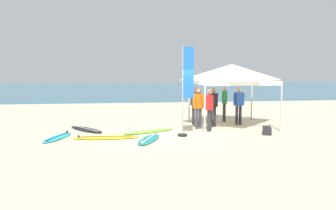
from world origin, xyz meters
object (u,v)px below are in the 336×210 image
object	(u,v)px
surfboard_black	(86,129)
person_green	(224,101)
banner_flag	(186,95)
person_grey	(195,103)
person_blue	(239,103)
person_red	(210,107)
surfboard_teal	(149,139)
surfboard_cyan	(58,137)
surfboard_yellow	(106,137)
gear_bag_near_tent	(267,131)
person_orange	(199,106)
canopy_tent	(232,72)
surfboard_lime	(149,131)
person_black	(214,104)

from	to	relation	value
surfboard_black	person_green	bearing A→B (deg)	13.73
person_green	banner_flag	size ratio (longest dim) A/B	0.50
surfboard_black	person_grey	bearing A→B (deg)	9.87
person_green	banner_flag	bearing A→B (deg)	-127.05
person_blue	person_grey	xyz separation A→B (m)	(-1.95, 0.32, 0.00)
person_green	person_red	world-z (taller)	same
surfboard_black	surfboard_teal	size ratio (longest dim) A/B	1.03
banner_flag	surfboard_cyan	bearing A→B (deg)	177.34
banner_flag	surfboard_yellow	bearing A→B (deg)	-179.40
gear_bag_near_tent	person_orange	bearing A→B (deg)	146.81
surfboard_cyan	person_orange	size ratio (longest dim) A/B	1.16
person_green	person_orange	world-z (taller)	same
person_grey	person_orange	xyz separation A→B (m)	(-0.10, -1.13, 0.00)
person_red	gear_bag_near_tent	xyz separation A→B (m)	(2.07, -0.92, -0.85)
surfboard_teal	person_orange	bearing A→B (deg)	42.31
person_red	canopy_tent	bearing A→B (deg)	43.34
surfboard_black	person_orange	size ratio (longest dim) A/B	1.25
canopy_tent	surfboard_yellow	size ratio (longest dim) A/B	1.38
surfboard_lime	surfboard_teal	bearing A→B (deg)	-95.04
person_black	person_blue	bearing A→B (deg)	17.92
surfboard_yellow	person_orange	xyz separation A→B (m)	(3.82, 1.54, 0.95)
person_orange	person_red	bearing A→B (deg)	-64.08
person_grey	surfboard_black	bearing A→B (deg)	-170.13
canopy_tent	person_blue	xyz separation A→B (m)	(0.44, 0.22, -1.40)
gear_bag_near_tent	surfboard_cyan	bearing A→B (deg)	178.07
surfboard_lime	person_blue	distance (m)	4.49
surfboard_lime	person_red	size ratio (longest dim) A/B	1.35
canopy_tent	person_orange	world-z (taller)	canopy_tent
surfboard_teal	person_orange	xyz separation A→B (m)	(2.28, 2.07, 0.95)
surfboard_cyan	person_grey	size ratio (longest dim) A/B	1.16
canopy_tent	person_black	world-z (taller)	canopy_tent
surfboard_yellow	gear_bag_near_tent	xyz separation A→B (m)	(6.20, -0.02, 0.10)
surfboard_black	person_black	world-z (taller)	person_black
person_grey	canopy_tent	bearing A→B (deg)	-19.59
surfboard_black	person_orange	world-z (taller)	person_orange
surfboard_black	person_blue	world-z (taller)	person_blue
surfboard_yellow	person_red	world-z (taller)	person_red
person_blue	banner_flag	xyz separation A→B (m)	(-2.89, -2.31, 0.59)
surfboard_black	person_red	bearing A→B (deg)	-10.48
surfboard_cyan	banner_flag	size ratio (longest dim) A/B	0.58
canopy_tent	gear_bag_near_tent	xyz separation A→B (m)	(0.77, -2.14, -2.25)
surfboard_cyan	person_grey	xyz separation A→B (m)	(5.67, 2.41, 0.95)
canopy_tent	surfboard_cyan	world-z (taller)	canopy_tent
surfboard_yellow	gear_bag_near_tent	bearing A→B (deg)	-0.16
surfboard_yellow	person_black	bearing A→B (deg)	22.81
person_blue	canopy_tent	bearing A→B (deg)	-153.45
surfboard_yellow	surfboard_cyan	size ratio (longest dim) A/B	1.21
person_black	person_orange	bearing A→B (deg)	-152.92
gear_bag_near_tent	person_blue	bearing A→B (deg)	97.94
surfboard_lime	surfboard_black	bearing A→B (deg)	163.01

